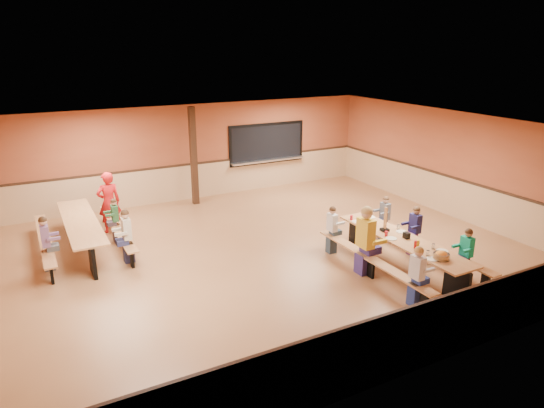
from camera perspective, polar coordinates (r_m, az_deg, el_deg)
ground at (r=11.65m, az=-0.78°, el=-5.75°), size 12.00×12.00×0.00m
room_envelope at (r=11.39m, az=-0.79°, el=-2.58°), size 12.04×10.04×3.02m
kitchen_pass_through at (r=16.57m, az=-0.60°, el=6.93°), size 2.78×0.28×1.38m
structural_post at (r=14.99m, az=-9.21°, el=5.54°), size 0.18×0.18×3.00m
cafeteria_table_main at (r=10.99m, az=15.03°, el=-4.97°), size 1.91×3.70×0.74m
cafeteria_table_second at (r=12.51m, az=-21.49°, el=-2.76°), size 1.91×3.70×0.74m
seated_child_white_left at (r=9.59m, az=16.63°, el=-8.20°), size 0.36×0.29×1.19m
seated_adult_yellow at (r=10.57m, az=10.90°, el=-4.30°), size 0.51×0.42×1.49m
seated_child_grey_left at (r=11.54m, az=7.05°, el=-3.07°), size 0.34×0.27×1.14m
seated_child_teal_right at (r=10.91m, az=21.83°, el=-5.60°), size 0.34×0.28×1.14m
seated_child_navy_right at (r=11.83m, az=16.42°, el=-3.07°), size 0.35×0.29×1.18m
seated_child_char_right at (r=12.56m, az=13.10°, el=-1.65°), size 0.33×0.27×1.13m
seated_child_purple_sec at (r=11.67m, az=-25.03°, el=-4.28°), size 0.37×0.31×1.22m
seated_child_green_sec at (r=12.74m, az=-17.93°, el=-1.86°), size 0.32×0.26×1.11m
seated_child_tan_sec at (r=11.44m, az=-16.68°, el=-3.68°), size 0.38×0.31×1.23m
standing_woman at (r=13.37m, az=-18.63°, el=0.20°), size 0.62×0.43×1.63m
punch_pitcher at (r=11.62m, az=11.05°, el=-1.65°), size 0.16×0.16×0.22m
chip_bowl at (r=10.08m, az=19.28°, el=-5.75°), size 0.32×0.32×0.15m
napkin_dispenser at (r=10.92m, az=15.54°, el=-3.58°), size 0.10×0.14×0.13m
condiment_mustard at (r=10.47m, az=16.81°, el=-4.53°), size 0.06×0.06×0.17m
condiment_ketchup at (r=10.43m, az=16.50°, el=-4.59°), size 0.06×0.06×0.17m
table_paddle at (r=11.18m, az=13.14°, el=-2.45°), size 0.16×0.16×0.56m
place_settings at (r=10.89m, az=15.15°, el=-3.66°), size 0.65×3.30×0.11m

